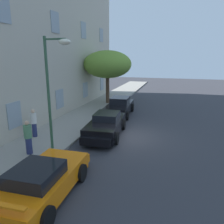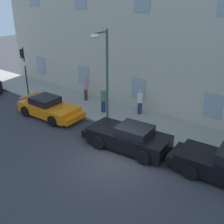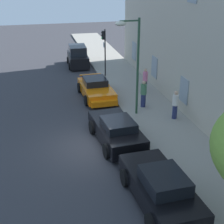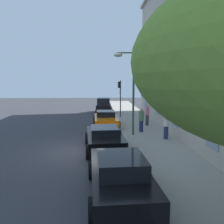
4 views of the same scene
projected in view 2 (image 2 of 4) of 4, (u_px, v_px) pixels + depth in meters
ground_plane at (117, 159)px, 14.20m from camera, size 80.00×80.00×0.00m
sidewalk at (158, 127)px, 17.32m from camera, size 60.00×3.46×0.14m
building_facade at (194, 17)px, 17.57m from camera, size 32.21×4.65×12.55m
sportscar_red_lead at (50, 108)px, 18.70m from camera, size 4.63×2.22×1.31m
sportscar_yellow_flank at (126, 137)px, 15.02m from camera, size 4.84×2.35×1.39m
traffic_light at (24, 63)px, 21.41m from camera, size 0.44×0.36×3.74m
street_lamp at (103, 61)px, 16.40m from camera, size 0.44×1.42×5.68m
pedestrian_admiring at (140, 102)px, 18.68m from camera, size 0.46×0.46×1.71m
pedestrian_strolling at (103, 100)px, 18.98m from camera, size 0.44×0.44×1.72m
pedestrian_bystander at (86, 89)px, 21.00m from camera, size 0.46×0.46×1.75m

